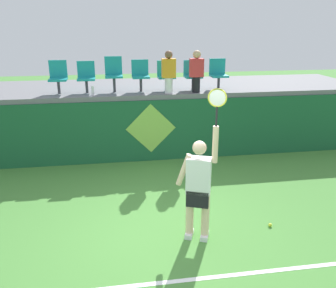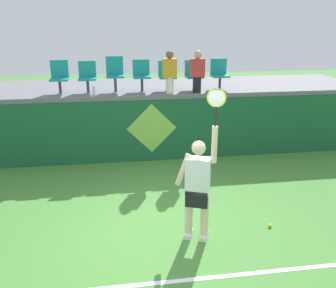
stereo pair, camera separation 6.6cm
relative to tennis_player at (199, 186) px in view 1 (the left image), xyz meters
The scene contains 17 objects.
ground_plane 1.11m from the tennis_player, 161.14° to the left, with size 40.00×40.00×0.00m, color #478438.
court_back_wall 3.76m from the tennis_player, 98.18° to the left, with size 12.74×0.20×1.58m, color #195633.
spectator_platform 5.20m from the tennis_player, 95.96° to the left, with size 12.74×2.91×0.12m, color slate.
court_baseline_stripe 1.49m from the tennis_player, 117.61° to the right, with size 11.47×0.08×0.01m, color white.
tennis_player is the anchor object (origin of this frame).
tennis_ball 1.63m from the tennis_player, ahead, with size 0.07×0.07×0.07m, color #D1E533.
water_bottle 4.38m from the tennis_player, 114.10° to the left, with size 0.07×0.07×0.23m, color white.
stadium_chair_0 5.20m from the tennis_player, 120.90° to the left, with size 0.44×0.42×0.81m.
stadium_chair_1 4.89m from the tennis_player, 113.75° to the left, with size 0.44×0.42×0.78m.
stadium_chair_2 4.68m from the tennis_player, 105.60° to the left, with size 0.44×0.42×0.89m.
stadium_chair_3 4.53m from the tennis_player, 96.96° to the left, with size 0.44×0.42×0.80m.
stadium_chair_4 4.50m from the tennis_player, 88.12° to the left, with size 0.44×0.42×0.76m.
stadium_chair_5 4.57m from the tennis_player, 78.86° to the left, with size 0.44×0.42×0.76m.
stadium_chair_6 4.76m from the tennis_player, 70.23° to the left, with size 0.44×0.42×0.79m.
spectator_0 4.11m from the tennis_player, 87.91° to the left, with size 0.34×0.20×1.05m.
spectator_1 4.20m from the tennis_player, 77.64° to the left, with size 0.34×0.21×1.06m.
wall_signage_mount 3.76m from the tennis_player, 95.68° to the left, with size 1.27×0.01×1.51m.
Camera 1 is at (-0.77, -5.27, 3.43)m, focal length 38.54 mm.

